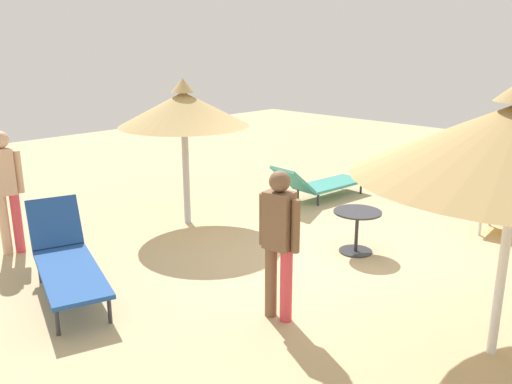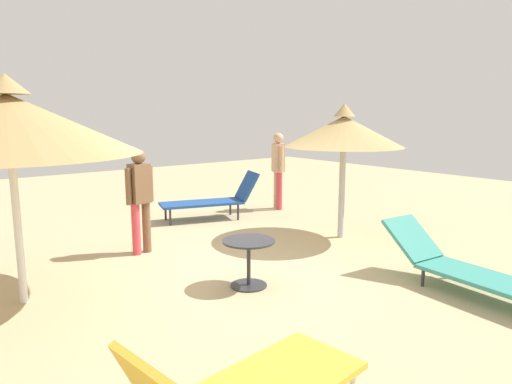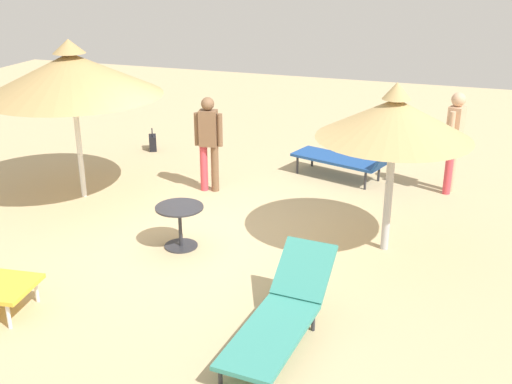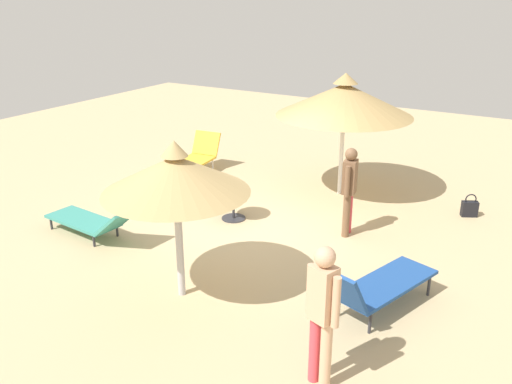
{
  "view_description": "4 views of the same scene",
  "coord_description": "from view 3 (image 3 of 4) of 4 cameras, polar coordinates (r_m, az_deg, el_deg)",
  "views": [
    {
      "loc": [
        -5.43,
        -3.96,
        2.87
      ],
      "look_at": [
        -0.43,
        0.92,
        0.89
      ],
      "focal_mm": 37.2,
      "sensor_mm": 36.0,
      "label": 1
    },
    {
      "loc": [
        5.04,
        -3.5,
        2.19
      ],
      "look_at": [
        -0.51,
        0.89,
        0.97
      ],
      "focal_mm": 32.56,
      "sensor_mm": 36.0,
      "label": 2
    },
    {
      "loc": [
        7.76,
        3.48,
        3.93
      ],
      "look_at": [
        0.2,
        0.9,
        0.81
      ],
      "focal_mm": 44.19,
      "sensor_mm": 36.0,
      "label": 3
    },
    {
      "loc": [
        -4.76,
        8.01,
        4.23
      ],
      "look_at": [
        -0.05,
        0.09,
        0.73
      ],
      "focal_mm": 37.97,
      "sensor_mm": 36.0,
      "label": 4
    }
  ],
  "objects": [
    {
      "name": "handbag",
      "position": [
        13.19,
        -9.34,
        4.49
      ],
      "size": [
        0.34,
        0.27,
        0.47
      ],
      "color": "black",
      "rests_on": "ground"
    },
    {
      "name": "parasol_umbrella_edge",
      "position": [
        8.35,
        12.45,
        6.49
      ],
      "size": [
        2.04,
        2.04,
        2.34
      ],
      "color": "#B2B2B7",
      "rests_on": "ground"
    },
    {
      "name": "lounge_chair_near_right",
      "position": [
        6.77,
        2.35,
        -10.84
      ],
      "size": [
        2.08,
        0.79,
        0.75
      ],
      "color": "teal",
      "rests_on": "ground"
    },
    {
      "name": "side_table_round",
      "position": [
        8.76,
        -6.91,
        -2.46
      ],
      "size": [
        0.67,
        0.67,
        0.61
      ],
      "color": "#2D2D33",
      "rests_on": "ground"
    },
    {
      "name": "person_standing_front",
      "position": [
        10.98,
        17.51,
        4.81
      ],
      "size": [
        0.44,
        0.29,
        1.73
      ],
      "color": "#D83F4C",
      "rests_on": "ground"
    },
    {
      "name": "parasol_umbrella_near_left",
      "position": [
        10.46,
        -16.36,
        10.21
      ],
      "size": [
        2.85,
        2.85,
        2.61
      ],
      "color": "white",
      "rests_on": "ground"
    },
    {
      "name": "lounge_chair_far_right",
      "position": [
        11.34,
        8.61,
        3.1
      ],
      "size": [
        1.2,
        2.09,
        0.95
      ],
      "color": "#1E478C",
      "rests_on": "ground"
    },
    {
      "name": "ground",
      "position": [
        9.39,
        -4.86,
        -3.83
      ],
      "size": [
        24.0,
        24.0,
        0.1
      ],
      "primitive_type": "cube",
      "color": "tan"
    },
    {
      "name": "person_standing_back",
      "position": [
        10.61,
        -4.31,
        4.87
      ],
      "size": [
        0.26,
        0.48,
        1.63
      ],
      "color": "brown",
      "rests_on": "ground"
    }
  ]
}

